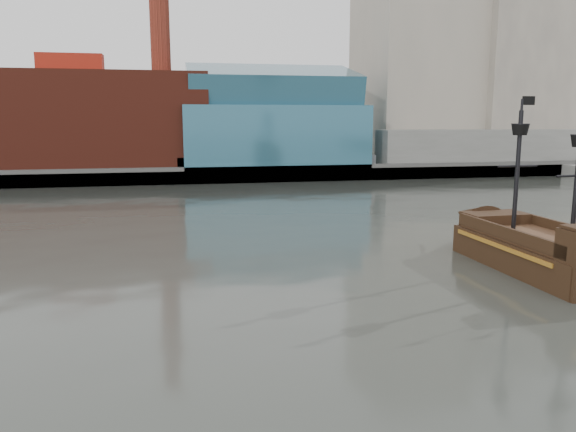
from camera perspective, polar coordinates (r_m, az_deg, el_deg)
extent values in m
plane|color=#2C2E29|center=(27.22, 3.41, -11.67)|extent=(400.00, 400.00, 0.00)
cube|color=slate|center=(116.96, -8.33, 5.41)|extent=(220.00, 60.00, 2.00)
cube|color=#4C4C49|center=(87.61, -7.20, 4.15)|extent=(220.00, 1.00, 2.60)
cube|color=maroon|center=(97.65, -20.91, 8.99)|extent=(42.00, 18.00, 15.00)
cube|color=#2E647B|center=(95.93, -1.61, 8.13)|extent=(30.00, 16.00, 10.00)
cube|color=#AA9E8D|center=(115.34, 12.96, 17.16)|extent=(20.00, 22.00, 46.00)
cube|color=#A59B8A|center=(119.93, 21.82, 14.50)|extent=(18.00, 18.00, 38.00)
cube|color=#AA9E8D|center=(135.18, 13.95, 17.30)|extent=(24.00, 20.00, 52.00)
cube|color=slate|center=(105.76, 19.67, 6.64)|extent=(40.00, 6.00, 6.00)
cylinder|color=maroon|center=(100.07, -12.97, 20.05)|extent=(3.20, 3.20, 22.00)
cube|color=#2E647B|center=(96.01, -1.63, 12.91)|extent=(28.00, 14.94, 8.78)
cube|color=slate|center=(136.12, 27.05, 6.12)|extent=(4.00, 4.00, 3.00)
cube|color=maroon|center=(136.08, 27.03, 18.62)|extent=(5.00, 2.50, 2.50)
cube|color=black|center=(41.01, 23.95, -4.17)|extent=(5.56, 12.74, 2.73)
cube|color=#4A301B|center=(40.68, 24.10, -2.08)|extent=(5.01, 11.47, 0.32)
cube|color=black|center=(44.66, 20.27, -0.34)|extent=(4.53, 2.63, 1.05)
cylinder|color=black|center=(40.85, 22.26, 4.14)|extent=(0.30, 0.30, 8.20)
cone|color=black|center=(40.70, 22.52, 8.11)|extent=(1.18, 1.18, 0.74)
cube|color=black|center=(40.98, 23.25, 10.72)|extent=(0.95, 0.05, 0.58)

